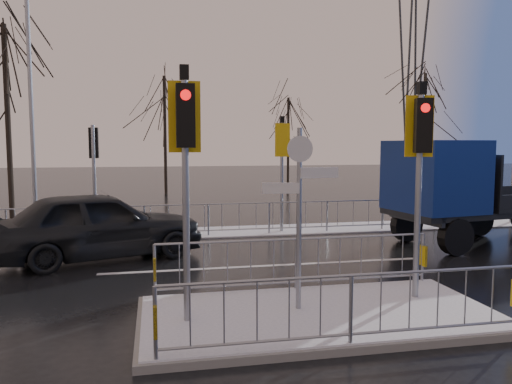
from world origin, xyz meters
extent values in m
plane|color=black|center=(0.00, 0.00, 0.00)|extent=(120.00, 120.00, 0.00)
cube|color=white|center=(0.00, 8.60, 0.02)|extent=(30.00, 2.00, 0.04)
cube|color=silver|center=(0.00, 3.80, 0.00)|extent=(8.00, 0.15, 0.01)
cube|color=slate|center=(0.00, 0.00, 0.06)|extent=(6.00, 3.00, 0.12)
cube|color=white|center=(0.00, 0.00, 0.14)|extent=(5.85, 2.85, 0.03)
cube|color=gold|center=(-2.70, -1.38, 0.67)|extent=(0.05, 0.28, 0.42)
cube|color=gold|center=(-2.70, 1.38, 0.67)|extent=(0.05, 0.28, 0.42)
cube|color=gold|center=(2.70, 1.38, 0.67)|extent=(0.05, 0.28, 0.42)
cylinder|color=gray|center=(-2.20, 0.00, 2.02)|extent=(0.11, 0.11, 3.80)
cube|color=black|center=(-2.20, -0.18, 3.37)|extent=(0.28, 0.22, 0.95)
cylinder|color=red|center=(-2.20, -0.29, 3.67)|extent=(0.16, 0.04, 0.16)
cube|color=yellow|center=(-2.20, 0.07, 3.37)|extent=(0.50, 0.03, 1.10)
cube|color=black|center=(-2.20, 0.00, 4.04)|extent=(0.14, 0.14, 0.22)
cylinder|color=gray|center=(2.00, 0.40, 1.97)|extent=(0.11, 0.11, 3.70)
cube|color=black|center=(1.95, 0.23, 3.27)|extent=(0.33, 0.28, 0.95)
cylinder|color=red|center=(1.93, 0.12, 3.57)|extent=(0.16, 0.08, 0.16)
cube|color=yellow|center=(2.02, 0.47, 3.27)|extent=(0.49, 0.16, 1.10)
cube|color=black|center=(2.00, 0.40, 3.94)|extent=(0.14, 0.14, 0.22)
cylinder|color=gray|center=(-0.30, 0.20, 1.67)|extent=(0.09, 0.09, 3.10)
cube|color=silver|center=(0.05, 0.20, 2.47)|extent=(0.70, 0.14, 0.18)
cube|color=silver|center=(-0.62, 0.20, 2.22)|extent=(0.62, 0.15, 0.18)
cylinder|color=silver|center=(-0.30, 0.17, 2.87)|extent=(0.44, 0.03, 0.44)
cylinder|color=gray|center=(-4.50, 8.30, 1.79)|extent=(0.11, 0.11, 3.50)
cube|color=black|center=(-4.50, 8.48, 2.99)|extent=(0.28, 0.22, 0.95)
cylinder|color=red|center=(-4.50, 8.59, 3.29)|extent=(0.16, 0.04, 0.16)
cylinder|color=gray|center=(1.50, 8.30, 1.84)|extent=(0.11, 0.11, 3.60)
cube|color=black|center=(1.50, 8.48, 3.09)|extent=(0.28, 0.22, 0.95)
cylinder|color=red|center=(1.50, 8.59, 3.39)|extent=(0.16, 0.04, 0.16)
cube|color=yellow|center=(1.50, 8.23, 3.09)|extent=(0.50, 0.03, 1.10)
cube|color=black|center=(1.50, 8.30, 3.76)|extent=(0.14, 0.14, 0.22)
cylinder|color=gray|center=(6.50, 8.30, 1.79)|extent=(0.11, 0.11, 3.50)
cube|color=black|center=(6.45, 8.47, 2.99)|extent=(0.33, 0.28, 0.95)
cylinder|color=red|center=(6.43, 8.58, 3.29)|extent=(0.16, 0.08, 0.16)
cube|color=black|center=(6.50, 8.30, 3.66)|extent=(0.14, 0.14, 0.22)
imported|color=black|center=(-4.09, 5.37, 0.90)|extent=(5.66, 3.71, 1.79)
cylinder|color=black|center=(5.15, 3.94, 0.50)|extent=(1.03, 0.44, 1.00)
cylinder|color=black|center=(4.85, 6.01, 0.50)|extent=(1.03, 0.44, 1.00)
cylinder|color=black|center=(7.61, 6.42, 0.50)|extent=(1.03, 0.44, 1.00)
cube|color=black|center=(7.37, 5.33, 0.98)|extent=(6.85, 3.23, 0.16)
cube|color=navy|center=(5.10, 4.99, 2.05)|extent=(2.32, 2.66, 2.00)
cube|color=black|center=(6.06, 5.13, 2.45)|extent=(0.33, 1.98, 1.10)
cube|color=#2D3033|center=(4.51, 4.90, 0.95)|extent=(0.45, 2.29, 0.35)
cube|color=black|center=(6.33, 5.17, 1.92)|extent=(0.43, 2.38, 1.50)
cylinder|color=black|center=(-8.00, 12.50, 3.68)|extent=(0.20, 0.20, 7.36)
cylinder|color=black|center=(-2.00, 22.00, 3.45)|extent=(0.19, 0.19, 6.90)
cylinder|color=black|center=(6.00, 24.00, 2.99)|extent=(0.16, 0.16, 5.98)
cylinder|color=black|center=(14.00, 21.00, 3.68)|extent=(0.20, 0.20, 7.36)
cylinder|color=gray|center=(-6.50, 9.50, 4.10)|extent=(0.14, 0.14, 8.20)
cylinder|color=#2D3033|center=(18.60, 30.60, 10.00)|extent=(1.18, 1.18, 19.97)
cylinder|color=#2D3033|center=(17.40, 30.60, 10.00)|extent=(1.18, 1.18, 19.97)
cylinder|color=#2D3033|center=(18.60, 29.40, 10.00)|extent=(1.18, 1.18, 19.97)
cylinder|color=#2D3033|center=(17.40, 29.40, 10.00)|extent=(1.18, 1.18, 19.97)
camera|label=1|loc=(-2.68, -7.79, 2.95)|focal=35.00mm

